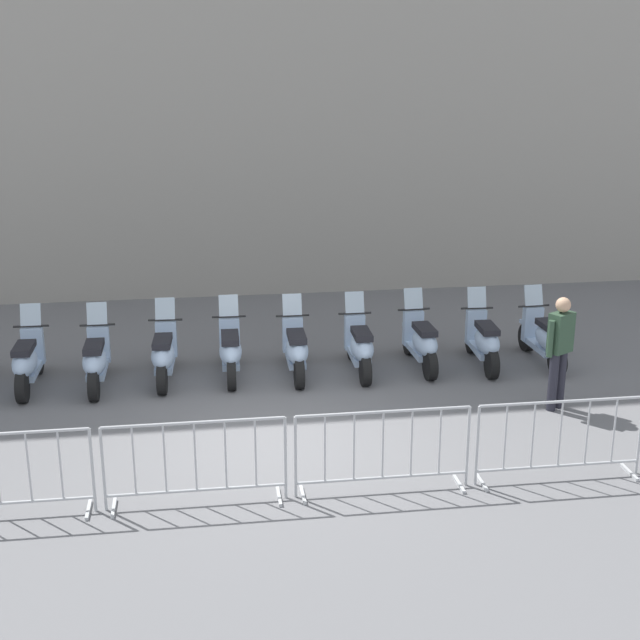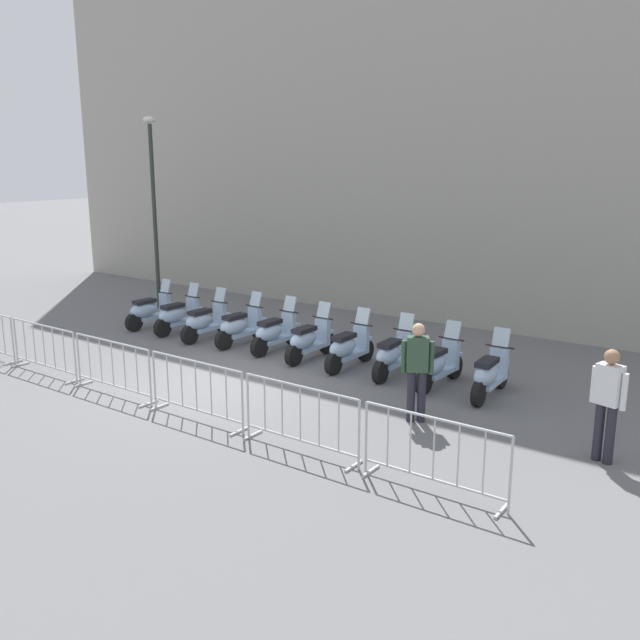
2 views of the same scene
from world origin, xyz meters
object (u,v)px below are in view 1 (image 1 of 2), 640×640
Objects in this scene: motorcycle_3 at (164,355)px; barrier_segment_2 at (196,464)px; motorcycle_1 at (28,362)px; barrier_segment_4 at (560,441)px; motorcycle_8 at (484,341)px; motorcycle_9 at (544,339)px; motorcycle_6 at (360,347)px; barrier_segment_3 at (383,452)px; motorcycle_4 at (230,351)px; motorcycle_5 at (296,350)px; officer_near_row_end at (560,347)px; motorcycle_7 at (421,342)px; motorcycle_2 at (96,361)px.

motorcycle_3 reaches higher than barrier_segment_2.
motorcycle_1 reaches higher than barrier_segment_2.
motorcycle_8 is at bearing 82.07° from barrier_segment_4.
barrier_segment_4 is (-1.62, -3.93, 0.07)m from motorcycle_9.
motorcycle_8 and motorcycle_9 have the same top height.
motorcycle_6 is 0.80× the size of barrier_segment_3.
motorcycle_4 and motorcycle_9 have the same top height.
motorcycle_5 is (2.11, -0.17, 0.00)m from motorcycle_3.
barrier_segment_2 is at bearing -60.62° from motorcycle_1.
officer_near_row_end is (5.68, -2.26, 0.53)m from motorcycle_3.
motorcycle_5 is at bearing 176.04° from motorcycle_6.
motorcycle_8 is 1.06m from motorcycle_9.
motorcycle_8 is 4.77m from barrier_segment_3.
motorcycle_1 and motorcycle_9 have the same top height.
motorcycle_8 reaches higher than barrier_segment_4.
barrier_segment_4 is (2.61, -4.18, 0.07)m from motorcycle_5.
motorcycle_1 and motorcycle_4 have the same top height.
motorcycle_6 is (3.17, -0.25, 0.00)m from motorcycle_3.
officer_near_row_end is (2.52, -2.01, 0.53)m from motorcycle_6.
barrier_segment_3 is at bearing -43.17° from motorcycle_1.
barrier_segment_2 and barrier_segment_3 have the same top height.
officer_near_row_end is at bearing -16.70° from motorcycle_1.
motorcycle_4 and motorcycle_7 have the same top height.
barrier_segment_4 is (0.49, -4.13, 0.07)m from motorcycle_7.
motorcycle_8 is at bearing 176.35° from motorcycle_9.
motorcycle_1 is 6.30m from barrier_segment_3.
barrier_segment_4 is 1.24× the size of officer_near_row_end.
barrier_segment_3 is (4.59, -4.31, 0.07)m from motorcycle_1.
barrier_segment_2 is (-2.92, -3.86, 0.07)m from motorcycle_6.
officer_near_row_end reaches higher than barrier_segment_2.
barrier_segment_3 is at bearing -71.31° from motorcycle_4.
barrier_segment_4 is at bearing -112.40° from motorcycle_9.
motorcycle_7 is at bearing 44.32° from barrier_segment_2.
motorcycle_2 is at bearing -7.73° from motorcycle_1.
motorcycle_5 is 4.92m from barrier_segment_4.
motorcycle_4 is 1.06m from motorcycle_5.
motorcycle_3 is at bearing 93.44° from barrier_segment_2.
motorcycle_3 is 0.80× the size of barrier_segment_2.
motorcycle_5 and motorcycle_8 have the same top height.
motorcycle_3 is 6.14m from officer_near_row_end.
motorcycle_2 is 1.00× the size of motorcycle_5.
motorcycle_6 is at bearing -6.01° from motorcycle_4.
motorcycle_8 is at bearing -2.65° from motorcycle_2.
motorcycle_6 is (4.22, -0.18, 0.00)m from motorcycle_2.
motorcycle_5 is 4.17m from officer_near_row_end.
motorcycle_2 is 7.19m from barrier_segment_4.
barrier_segment_4 is at bearing -42.69° from motorcycle_3.
barrier_segment_4 is at bearing -36.59° from motorcycle_2.
motorcycle_6 is at bearing 176.80° from motorcycle_9.
motorcycle_4 and motorcycle_5 have the same top height.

